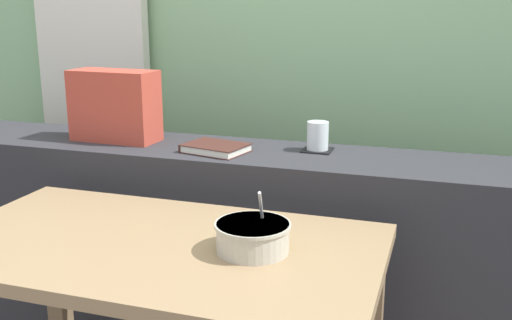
{
  "coord_description": "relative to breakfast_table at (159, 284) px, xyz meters",
  "views": [
    {
      "loc": [
        0.71,
        -1.36,
        1.33
      ],
      "look_at": [
        0.11,
        0.48,
        0.82
      ],
      "focal_mm": 41.96,
      "sensor_mm": 36.0,
      "label": 1
    }
  ],
  "objects": [
    {
      "name": "breakfast_table",
      "position": [
        0.0,
        0.0,
        0.0
      ],
      "size": [
        1.16,
        0.64,
        0.73
      ],
      "color": "#826849",
      "rests_on": "ground"
    },
    {
      "name": "throw_pillow",
      "position": [
        -0.48,
        0.62,
        0.35
      ],
      "size": [
        0.33,
        0.15,
        0.26
      ],
      "primitive_type": "cube",
      "rotation": [
        0.0,
        0.0,
        -0.04
      ],
      "color": "#B74233",
      "rests_on": "dark_console_ledge"
    },
    {
      "name": "soup_bowl",
      "position": [
        0.26,
        0.02,
        0.16
      ],
      "size": [
        0.19,
        0.19,
        0.17
      ],
      "color": "#BCB7A8",
      "rests_on": "breakfast_table"
    },
    {
      "name": "closed_book",
      "position": [
        -0.06,
        0.56,
        0.24
      ],
      "size": [
        0.23,
        0.19,
        0.03
      ],
      "color": "#47231E",
      "rests_on": "dark_console_ledge"
    },
    {
      "name": "curtain_left_panel",
      "position": [
        -0.91,
        1.16,
        0.64
      ],
      "size": [
        0.56,
        0.06,
        2.5
      ],
      "primitive_type": "cube",
      "color": "silver",
      "rests_on": "ground"
    },
    {
      "name": "coaster_square",
      "position": [
        0.27,
        0.68,
        0.23
      ],
      "size": [
        0.1,
        0.1,
        0.0
      ],
      "primitive_type": "cube",
      "color": "black",
      "rests_on": "dark_console_ledge"
    },
    {
      "name": "dark_console_ledge",
      "position": [
        -0.02,
        0.62,
        -0.19
      ],
      "size": [
        2.8,
        0.38,
        0.83
      ],
      "primitive_type": "cube",
      "color": "#2D2D33",
      "rests_on": "ground"
    },
    {
      "name": "juice_glass",
      "position": [
        0.27,
        0.68,
        0.27
      ],
      "size": [
        0.07,
        0.07,
        0.1
      ],
      "color": "white",
      "rests_on": "coaster_square"
    }
  ]
}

